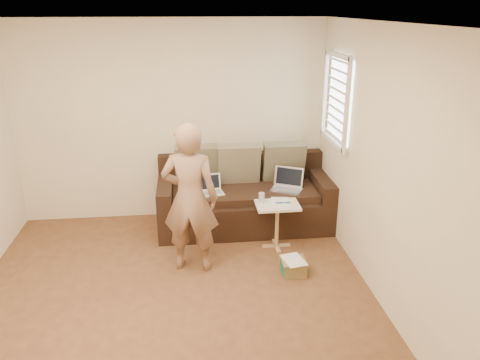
{
  "coord_description": "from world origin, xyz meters",
  "views": [
    {
      "loc": [
        0.2,
        -3.78,
        2.73
      ],
      "look_at": [
        0.8,
        1.4,
        0.78
      ],
      "focal_mm": 35.05,
      "sensor_mm": 36.0,
      "label": 1
    }
  ],
  "objects_px": {
    "laptop_white": "(211,194)",
    "person": "(190,198)",
    "sofa": "(244,195)",
    "striped_box": "(293,267)",
    "laptop_silver": "(286,191)",
    "drinking_glass": "(262,198)",
    "side_table": "(277,225)"
  },
  "relations": [
    {
      "from": "laptop_white",
      "to": "person",
      "type": "height_order",
      "value": "person"
    },
    {
      "from": "sofa",
      "to": "person",
      "type": "height_order",
      "value": "person"
    },
    {
      "from": "laptop_white",
      "to": "striped_box",
      "type": "height_order",
      "value": "laptop_white"
    },
    {
      "from": "laptop_silver",
      "to": "drinking_glass",
      "type": "relative_size",
      "value": 3.15
    },
    {
      "from": "striped_box",
      "to": "laptop_white",
      "type": "bearing_deg",
      "value": 126.35
    },
    {
      "from": "side_table",
      "to": "laptop_silver",
      "type": "bearing_deg",
      "value": 67.14
    },
    {
      "from": "person",
      "to": "striped_box",
      "type": "xyz_separation_m",
      "value": [
        1.08,
        -0.26,
        -0.74
      ]
    },
    {
      "from": "drinking_glass",
      "to": "laptop_white",
      "type": "bearing_deg",
      "value": 143.64
    },
    {
      "from": "side_table",
      "to": "drinking_glass",
      "type": "xyz_separation_m",
      "value": [
        -0.18,
        0.07,
        0.34
      ]
    },
    {
      "from": "laptop_white",
      "to": "side_table",
      "type": "xyz_separation_m",
      "value": [
        0.75,
        -0.49,
        -0.24
      ]
    },
    {
      "from": "sofa",
      "to": "striped_box",
      "type": "relative_size",
      "value": 8.31
    },
    {
      "from": "laptop_white",
      "to": "striped_box",
      "type": "distance_m",
      "value": 1.45
    },
    {
      "from": "sofa",
      "to": "striped_box",
      "type": "xyz_separation_m",
      "value": [
        0.38,
        -1.25,
        -0.34
      ]
    },
    {
      "from": "sofa",
      "to": "side_table",
      "type": "height_order",
      "value": "sofa"
    },
    {
      "from": "striped_box",
      "to": "laptop_silver",
      "type": "bearing_deg",
      "value": 82.86
    },
    {
      "from": "laptop_white",
      "to": "drinking_glass",
      "type": "relative_size",
      "value": 2.56
    },
    {
      "from": "laptop_silver",
      "to": "side_table",
      "type": "height_order",
      "value": "laptop_silver"
    },
    {
      "from": "person",
      "to": "side_table",
      "type": "relative_size",
      "value": 2.97
    },
    {
      "from": "striped_box",
      "to": "drinking_glass",
      "type": "bearing_deg",
      "value": 109.64
    },
    {
      "from": "striped_box",
      "to": "person",
      "type": "bearing_deg",
      "value": 166.44
    },
    {
      "from": "drinking_glass",
      "to": "person",
      "type": "bearing_deg",
      "value": -152.7
    },
    {
      "from": "sofa",
      "to": "side_table",
      "type": "relative_size",
      "value": 3.96
    },
    {
      "from": "side_table",
      "to": "drinking_glass",
      "type": "bearing_deg",
      "value": 158.63
    },
    {
      "from": "person",
      "to": "side_table",
      "type": "xyz_separation_m",
      "value": [
        1.01,
        0.36,
        -0.55
      ]
    },
    {
      "from": "laptop_silver",
      "to": "side_table",
      "type": "distance_m",
      "value": 0.59
    },
    {
      "from": "person",
      "to": "laptop_silver",
      "type": "bearing_deg",
      "value": -133.66
    },
    {
      "from": "laptop_silver",
      "to": "laptop_white",
      "type": "xyz_separation_m",
      "value": [
        -0.96,
        -0.0,
        0.0
      ]
    },
    {
      "from": "sofa",
      "to": "drinking_glass",
      "type": "xyz_separation_m",
      "value": [
        0.13,
        -0.56,
        0.19
      ]
    },
    {
      "from": "side_table",
      "to": "laptop_white",
      "type": "bearing_deg",
      "value": 146.81
    },
    {
      "from": "side_table",
      "to": "striped_box",
      "type": "height_order",
      "value": "side_table"
    },
    {
      "from": "laptop_white",
      "to": "person",
      "type": "xyz_separation_m",
      "value": [
        -0.26,
        -0.85,
        0.31
      ]
    },
    {
      "from": "sofa",
      "to": "drinking_glass",
      "type": "relative_size",
      "value": 18.33
    }
  ]
}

